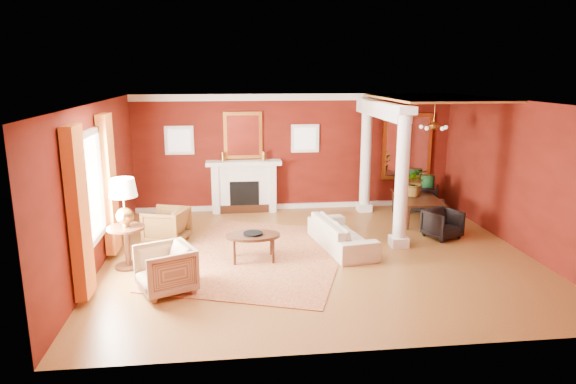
{
  "coord_description": "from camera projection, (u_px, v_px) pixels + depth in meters",
  "views": [
    {
      "loc": [
        -1.64,
        -9.2,
        3.45
      ],
      "look_at": [
        -0.53,
        0.45,
        1.15
      ],
      "focal_mm": 32.0,
      "sensor_mm": 36.0,
      "label": 1
    }
  ],
  "objects": [
    {
      "name": "header_beam",
      "position": [
        381.0,
        109.0,
        11.29
      ],
      "size": [
        0.3,
        3.2,
        0.32
      ],
      "primitive_type": "cube",
      "color": "white",
      "rests_on": "column_front"
    },
    {
      "name": "overmantel_mirror",
      "position": [
        243.0,
        135.0,
        12.63
      ],
      "size": [
        0.95,
        0.07,
        1.15
      ],
      "color": "gold",
      "rests_on": "fireplace"
    },
    {
      "name": "dining_table",
      "position": [
        418.0,
        202.0,
        12.05
      ],
      "size": [
        0.72,
        1.68,
        0.91
      ],
      "primitive_type": "imported",
      "rotation": [
        0.0,
        0.0,
        1.48
      ],
      "color": "black",
      "rests_on": "ground"
    },
    {
      "name": "chandelier",
      "position": [
        434.0,
        126.0,
        11.42
      ],
      "size": [
        0.6,
        0.62,
        0.75
      ],
      "color": "#A67A34",
      "rests_on": "room_shell"
    },
    {
      "name": "crown_trim",
      "position": [
        295.0,
        97.0,
        12.56
      ],
      "size": [
        8.0,
        0.08,
        0.16
      ],
      "primitive_type": "cube",
      "color": "white",
      "rests_on": "room_shell"
    },
    {
      "name": "side_table",
      "position": [
        124.0,
        207.0,
        8.99
      ],
      "size": [
        0.66,
        0.66,
        1.64
      ],
      "rotation": [
        0.0,
        0.0,
        -0.28
      ],
      "color": "black",
      "rests_on": "ground"
    },
    {
      "name": "armchair_stripe",
      "position": [
        165.0,
        267.0,
        8.13
      ],
      "size": [
        1.03,
        1.06,
        0.84
      ],
      "primitive_type": "imported",
      "rotation": [
        0.0,
        0.0,
        -1.15
      ],
      "color": "tan",
      "rests_on": "ground"
    },
    {
      "name": "flank_window_left",
      "position": [
        179.0,
        140.0,
        12.49
      ],
      "size": [
        0.7,
        0.07,
        0.7
      ],
      "color": "white",
      "rests_on": "room_shell"
    },
    {
      "name": "fireplace",
      "position": [
        244.0,
        186.0,
        12.78
      ],
      "size": [
        1.85,
        0.42,
        1.29
      ],
      "color": "white",
      "rests_on": "ground"
    },
    {
      "name": "green_urn",
      "position": [
        427.0,
        196.0,
        13.04
      ],
      "size": [
        0.38,
        0.38,
        0.9
      ],
      "color": "#14401D",
      "rests_on": "ground"
    },
    {
      "name": "dining_mirror",
      "position": [
        407.0,
        147.0,
        13.17
      ],
      "size": [
        1.3,
        0.07,
        1.7
      ],
      "color": "gold",
      "rests_on": "room_shell"
    },
    {
      "name": "coffee_table",
      "position": [
        253.0,
        237.0,
        9.48
      ],
      "size": [
        1.01,
        1.01,
        0.51
      ],
      "rotation": [
        0.0,
        0.0,
        -0.23
      ],
      "color": "black",
      "rests_on": "ground"
    },
    {
      "name": "potted_plant",
      "position": [
        415.0,
        171.0,
        11.94
      ],
      "size": [
        0.74,
        0.79,
        0.52
      ],
      "primitive_type": "imported",
      "rotation": [
        0.0,
        0.0,
        -0.24
      ],
      "color": "#26591E",
      "rests_on": "dining_table"
    },
    {
      "name": "dining_chair_far",
      "position": [
        423.0,
        197.0,
        12.82
      ],
      "size": [
        0.93,
        0.9,
        0.73
      ],
      "primitive_type": "imported",
      "rotation": [
        0.0,
        0.0,
        2.71
      ],
      "color": "black",
      "rests_on": "ground"
    },
    {
      "name": "sofa",
      "position": [
        342.0,
        229.0,
        10.17
      ],
      "size": [
        0.9,
        2.06,
        0.78
      ],
      "primitive_type": "imported",
      "rotation": [
        0.0,
        0.0,
        1.73
      ],
      "color": "#F5E7CE",
      "rests_on": "ground"
    },
    {
      "name": "amber_ceiling",
      "position": [
        434.0,
        98.0,
        11.22
      ],
      "size": [
        2.3,
        3.4,
        0.04
      ],
      "primitive_type": "cube",
      "color": "#C48239",
      "rests_on": "room_shell"
    },
    {
      "name": "flank_window_right",
      "position": [
        305.0,
        138.0,
        12.83
      ],
      "size": [
        0.7,
        0.07,
        0.7
      ],
      "color": "white",
      "rests_on": "room_shell"
    },
    {
      "name": "left_window",
      "position": [
        94.0,
        196.0,
        8.53
      ],
      "size": [
        0.21,
        2.55,
        2.6
      ],
      "color": "white",
      "rests_on": "room_shell"
    },
    {
      "name": "armchair_leopard",
      "position": [
        166.0,
        224.0,
        10.49
      ],
      "size": [
        0.94,
        0.97,
        0.8
      ],
      "primitive_type": "imported",
      "rotation": [
        0.0,
        0.0,
        -1.91
      ],
      "color": "black",
      "rests_on": "ground"
    },
    {
      "name": "rug",
      "position": [
        259.0,
        255.0,
        9.81
      ],
      "size": [
        4.27,
        4.91,
        0.02
      ],
      "primitive_type": "cube",
      "rotation": [
        0.0,
        0.0,
        -0.33
      ],
      "color": "maroon",
      "rests_on": "ground"
    },
    {
      "name": "ground",
      "position": [
        318.0,
        255.0,
        9.87
      ],
      "size": [
        8.0,
        8.0,
        0.0
      ],
      "primitive_type": "plane",
      "color": "brown",
      "rests_on": "ground"
    },
    {
      "name": "column_front",
      "position": [
        402.0,
        177.0,
        10.02
      ],
      "size": [
        0.36,
        0.36,
        2.8
      ],
      "color": "white",
      "rests_on": "ground"
    },
    {
      "name": "column_back",
      "position": [
        366.0,
        155.0,
        12.63
      ],
      "size": [
        0.36,
        0.36,
        2.8
      ],
      "color": "white",
      "rests_on": "ground"
    },
    {
      "name": "dining_chair_near",
      "position": [
        443.0,
        223.0,
        10.81
      ],
      "size": [
        0.83,
        0.81,
        0.66
      ],
      "primitive_type": "imported",
      "rotation": [
        0.0,
        0.0,
        0.42
      ],
      "color": "black",
      "rests_on": "ground"
    },
    {
      "name": "room_shell",
      "position": [
        319.0,
        151.0,
        9.41
      ],
      "size": [
        8.04,
        7.04,
        2.92
      ],
      "color": "#64160E",
      "rests_on": "ground"
    },
    {
      "name": "coffee_book",
      "position": [
        253.0,
        228.0,
        9.51
      ],
      "size": [
        0.15,
        0.03,
        0.21
      ],
      "primitive_type": "imported",
      "rotation": [
        0.0,
        0.0,
        0.08
      ],
      "color": "black",
      "rests_on": "coffee_table"
    },
    {
      "name": "base_trim",
      "position": [
        295.0,
        206.0,
        13.2
      ],
      "size": [
        8.0,
        0.08,
        0.12
      ],
      "primitive_type": "cube",
      "color": "white",
      "rests_on": "ground"
    }
  ]
}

